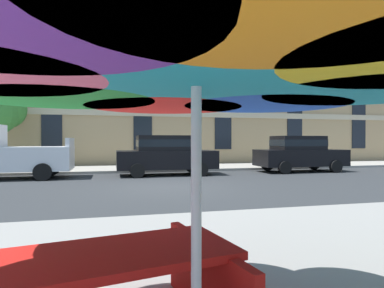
% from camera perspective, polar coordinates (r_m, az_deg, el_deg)
% --- Properties ---
extents(ground_plane, '(120.00, 120.00, 0.00)m').
position_cam_1_polar(ground_plane, '(11.03, -4.38, -7.48)').
color(ground_plane, '#2D3033').
extents(sidewalk_far, '(56.00, 3.60, 0.12)m').
position_cam_1_polar(sidewalk_far, '(17.72, -7.97, -4.23)').
color(sidewalk_far, '#9E998E').
rests_on(sidewalk_far, ground).
extents(apartment_building, '(45.96, 12.08, 12.80)m').
position_cam_1_polar(apartment_building, '(26.27, -9.82, 11.23)').
color(apartment_building, tan).
rests_on(apartment_building, ground).
extents(sedan_black, '(4.40, 1.98, 1.78)m').
position_cam_1_polar(sedan_black, '(14.67, -4.67, -1.75)').
color(sedan_black, black).
rests_on(sedan_black, ground).
extents(sedan_black_midblock, '(4.40, 1.98, 1.78)m').
position_cam_1_polar(sedan_black_midblock, '(17.08, 18.30, -1.44)').
color(sedan_black_midblock, black).
rests_on(sedan_black_midblock, ground).
extents(patio_umbrella, '(3.77, 3.77, 2.40)m').
position_cam_1_polar(patio_umbrella, '(1.91, 0.76, 17.10)').
color(patio_umbrella, silver).
rests_on(patio_umbrella, ground).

